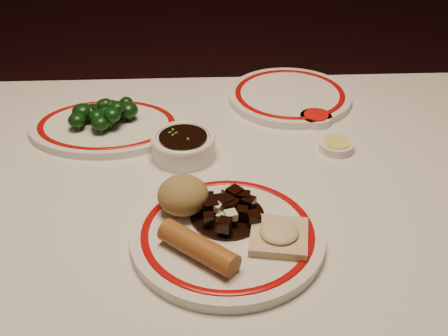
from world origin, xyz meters
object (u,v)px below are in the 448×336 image
broccoli_plate (107,126)px  soy_bowl (183,146)px  fried_wonton (279,235)px  main_plate (228,235)px  broccoli_pile (103,113)px  spring_roll (198,247)px  dining_table (204,235)px  rice_mound (183,195)px  stirfry_heap (228,209)px

broccoli_plate → soy_bowl: 0.18m
fried_wonton → broccoli_plate: 0.46m
main_plate → broccoli_pile: broccoli_pile is taller
spring_roll → dining_table: bearing=38.4°
broccoli_pile → dining_table: bearing=-48.7°
dining_table → fried_wonton: fried_wonton is taller
broccoli_pile → soy_bowl: (0.16, -0.10, -0.02)m
rice_mound → stirfry_heap: size_ratio=0.69×
spring_roll → soy_bowl: 0.29m
fried_wonton → broccoli_plate: bearing=129.3°
dining_table → rice_mound: bearing=-114.5°
fried_wonton → stirfry_heap: bearing=140.4°
dining_table → main_plate: 0.16m
main_plate → broccoli_plate: (-0.22, 0.34, -0.00)m
rice_mound → main_plate: bearing=-39.7°
broccoli_pile → stirfry_heap: bearing=-52.8°
stirfry_heap → broccoli_plate: bearing=126.6°
dining_table → rice_mound: 0.16m
dining_table → stirfry_heap: 0.15m
fried_wonton → spring_roll: bearing=-166.2°
rice_mound → stirfry_heap: (0.07, -0.02, -0.02)m
spring_roll → broccoli_pile: broccoli_pile is taller
rice_mound → soy_bowl: 0.18m
soy_bowl → broccoli_pile: bearing=147.8°
main_plate → rice_mound: rice_mound is taller
broccoli_plate → broccoli_pile: (-0.00, -0.00, 0.03)m
dining_table → broccoli_plate: (-0.19, 0.22, 0.10)m
stirfry_heap → soy_bowl: (-0.07, 0.20, -0.01)m
spring_roll → stirfry_heap: bearing=13.4°
stirfry_heap → soy_bowl: stirfry_heap is taller
rice_mound → fried_wonton: size_ratio=0.82×
broccoli_plate → spring_roll: bearing=-65.4°
dining_table → stirfry_heap: bearing=-65.5°
main_plate → soy_bowl: soy_bowl is taller
broccoli_pile → fried_wonton: bearing=-50.2°
soy_bowl → dining_table: bearing=-74.5°
main_plate → broccoli_pile: 0.41m
main_plate → spring_roll: spring_roll is taller
rice_mound → spring_roll: size_ratio=0.63×
spring_roll → fried_wonton: spring_roll is taller
soy_bowl → spring_roll: bearing=-85.0°
stirfry_heap → broccoli_pile: broccoli_pile is taller
stirfry_heap → soy_bowl: 0.21m
dining_table → rice_mound: (-0.03, -0.07, 0.14)m
main_plate → stirfry_heap: size_ratio=3.36×
rice_mound → broccoli_plate: rice_mound is taller
soy_bowl → stirfry_heap: bearing=-70.6°
dining_table → soy_bowl: size_ratio=10.32×
stirfry_heap → broccoli_pile: 0.38m
main_plate → broccoli_pile: size_ratio=2.92×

